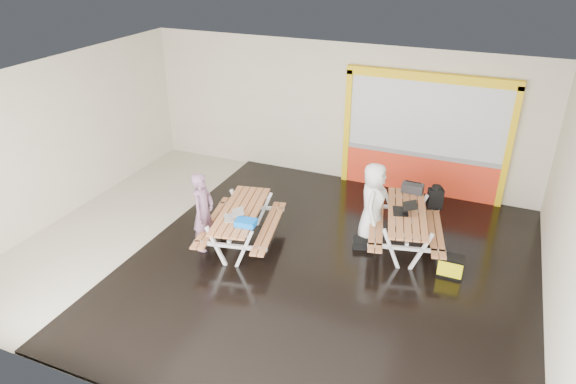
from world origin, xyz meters
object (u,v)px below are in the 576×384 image
at_px(blue_pouch, 246,223).
at_px(backpack, 435,197).
at_px(picnic_table_left, 241,218).
at_px(dark_case, 363,243).
at_px(picnic_table_right, 406,220).
at_px(laptop_right, 404,209).
at_px(person_left, 203,212).
at_px(person_right, 373,203).
at_px(toolbox, 413,188).
at_px(fluke_bag, 451,266).
at_px(laptop_left, 233,216).

bearing_deg(blue_pouch, backpack, 41.18).
distance_m(picnic_table_left, blue_pouch, 0.67).
distance_m(blue_pouch, dark_case, 2.50).
xyz_separation_m(picnic_table_right, dark_case, (-0.75, -0.35, -0.51)).
height_order(blue_pouch, backpack, backpack).
distance_m(picnic_table_left, backpack, 4.13).
xyz_separation_m(laptop_right, dark_case, (-0.68, -0.32, -0.77)).
relative_size(person_left, blue_pouch, 4.28).
relative_size(person_left, person_right, 0.96).
bearing_deg(toolbox, picnic_table_right, -85.52).
bearing_deg(backpack, person_right, -138.31).
relative_size(picnic_table_right, backpack, 4.58).
relative_size(toolbox, fluke_bag, 0.96).
bearing_deg(picnic_table_right, laptop_right, -154.60).
bearing_deg(laptop_right, blue_pouch, -147.70).
distance_m(backpack, dark_case, 1.90).
xyz_separation_m(laptop_right, blue_pouch, (-2.64, -1.67, -0.01)).
bearing_deg(picnic_table_right, fluke_bag, -34.04).
height_order(picnic_table_right, fluke_bag, picnic_table_right).
relative_size(person_right, laptop_right, 3.15).
bearing_deg(dark_case, backpack, 49.95).
relative_size(picnic_table_right, person_left, 1.45).
relative_size(backpack, dark_case, 1.23).
relative_size(picnic_table_right, laptop_left, 4.71).
bearing_deg(fluke_bag, picnic_table_right, 145.96).
xyz_separation_m(toolbox, dark_case, (-0.68, -1.25, -0.81)).
height_order(person_right, dark_case, person_right).
bearing_deg(picnic_table_left, toolbox, 35.05).
distance_m(person_right, fluke_bag, 1.96).
distance_m(picnic_table_right, toolbox, 0.96).
distance_m(toolbox, backpack, 0.52).
relative_size(person_right, backpack, 3.31).
bearing_deg(person_left, laptop_right, -69.08).
bearing_deg(backpack, toolbox, -166.37).
xyz_separation_m(person_left, laptop_right, (3.62, 1.59, 0.03)).
bearing_deg(person_left, backpack, -59.93).
bearing_deg(person_right, picnic_table_right, -97.81).
bearing_deg(toolbox, dark_case, -118.29).
xyz_separation_m(picnic_table_right, backpack, (0.41, 1.02, 0.12)).
xyz_separation_m(laptop_left, dark_case, (2.31, 1.20, -0.76)).
relative_size(picnic_table_left, fluke_bag, 5.02).
bearing_deg(laptop_left, fluke_bag, 12.15).
xyz_separation_m(person_left, fluke_bag, (4.69, 0.94, -0.63)).
distance_m(person_left, fluke_bag, 4.82).
relative_size(picnic_table_right, blue_pouch, 6.20).
height_order(dark_case, fluke_bag, fluke_bag).
xyz_separation_m(picnic_table_right, laptop_left, (-3.05, -1.55, 0.25)).
xyz_separation_m(picnic_table_right, blue_pouch, (-2.71, -1.70, 0.25)).
height_order(picnic_table_right, person_left, person_left).
height_order(laptop_right, fluke_bag, laptop_right).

